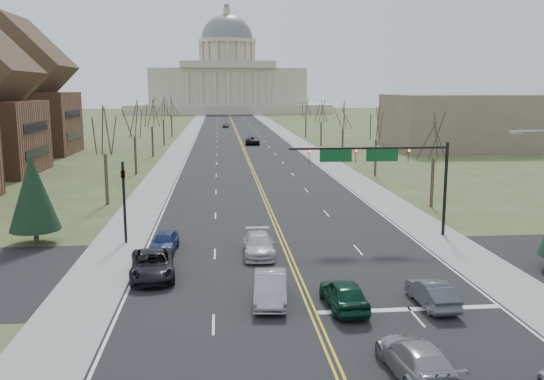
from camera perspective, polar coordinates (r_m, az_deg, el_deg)
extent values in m
plane|color=#414D26|center=(30.65, 3.78, -11.36)|extent=(600.00, 600.00, 0.00)
cube|color=black|center=(138.69, -3.39, 5.42)|extent=(20.00, 380.00, 0.01)
cube|color=black|center=(36.23, 2.28, -7.91)|extent=(120.00, 14.00, 0.01)
cube|color=gray|center=(138.81, -8.37, 5.34)|extent=(4.00, 380.00, 0.03)
cube|color=gray|center=(139.60, 1.56, 5.47)|extent=(4.00, 380.00, 0.03)
cube|color=gold|center=(138.69, -3.39, 5.42)|extent=(0.42, 380.00, 0.01)
cube|color=silver|center=(138.71, -7.46, 5.36)|extent=(0.15, 380.00, 0.01)
cube|color=silver|center=(139.36, 0.66, 5.46)|extent=(0.15, 380.00, 0.01)
cube|color=silver|center=(30.89, 13.47, -11.42)|extent=(9.50, 0.50, 0.01)
cube|color=beige|center=(278.35, -4.39, 8.14)|extent=(90.00, 60.00, 4.00)
cube|color=beige|center=(278.20, -4.41, 10.20)|extent=(70.00, 40.00, 16.00)
cube|color=beige|center=(257.91, -4.37, 12.32)|extent=(42.00, 3.00, 3.00)
cylinder|color=beige|center=(278.59, -4.45, 13.08)|extent=(24.00, 24.00, 12.00)
cylinder|color=beige|center=(279.04, -4.47, 14.47)|extent=(27.00, 27.00, 1.60)
ellipsoid|color=slate|center=(279.10, -4.47, 14.63)|extent=(24.00, 24.00, 22.80)
cylinder|color=beige|center=(280.43, -4.51, 17.26)|extent=(3.20, 3.20, 3.00)
sphere|color=slate|center=(280.73, -4.52, 17.73)|extent=(2.40, 2.40, 2.40)
cylinder|color=black|center=(45.67, 16.78, 0.07)|extent=(0.24, 0.24, 7.20)
cylinder|color=black|center=(43.34, 9.60, 4.12)|extent=(12.00, 0.18, 0.18)
imported|color=black|center=(44.26, 13.34, 3.39)|extent=(0.35, 0.40, 1.10)
sphere|color=#FF0C0C|center=(44.08, 13.42, 3.82)|extent=(0.18, 0.18, 0.18)
imported|color=black|center=(43.15, 8.29, 3.39)|extent=(0.35, 0.40, 1.10)
sphere|color=#FF0C0C|center=(42.97, 8.35, 3.83)|extent=(0.18, 0.18, 0.18)
imported|color=black|center=(42.47, 3.69, 3.37)|extent=(0.35, 0.40, 1.10)
sphere|color=#FF0C0C|center=(42.28, 3.73, 3.82)|extent=(0.18, 0.18, 0.18)
cube|color=#0C4C1E|center=(43.66, 10.85, 3.39)|extent=(2.40, 0.12, 0.90)
cube|color=#0C4C1E|center=(42.82, 6.34, 3.39)|extent=(2.40, 0.12, 0.90)
cylinder|color=black|center=(43.01, -14.43, -1.23)|extent=(0.20, 0.20, 6.00)
imported|color=black|center=(42.65, -14.56, 1.67)|extent=(0.32, 0.36, 0.99)
cylinder|color=gray|center=(32.66, 24.98, 5.30)|extent=(2.40, 0.14, 0.14)
cube|color=gray|center=(32.03, 22.95, 5.28)|extent=(0.60, 0.25, 0.15)
cylinder|color=#3B2D23|center=(56.59, 15.58, 0.70)|extent=(0.32, 0.32, 4.68)
cylinder|color=#3B2D23|center=(57.87, -16.09, 1.01)|extent=(0.32, 0.32, 4.95)
cylinder|color=#3B2D23|center=(75.43, 10.22, 3.17)|extent=(0.32, 0.32, 4.68)
cylinder|color=#3B2D23|center=(77.43, -13.37, 3.33)|extent=(0.32, 0.32, 4.95)
cylinder|color=#3B2D23|center=(94.74, 7.00, 4.63)|extent=(0.32, 0.32, 4.68)
cylinder|color=#3B2D23|center=(97.17, -11.75, 4.71)|extent=(0.32, 0.32, 4.95)
cylinder|color=#3B2D23|center=(114.29, 4.88, 5.58)|extent=(0.32, 0.32, 4.68)
cylinder|color=#3B2D23|center=(117.00, -10.67, 5.62)|extent=(0.32, 0.32, 4.95)
cylinder|color=#3B2D23|center=(133.97, 3.37, 6.25)|extent=(0.32, 0.32, 4.68)
cylinder|color=#3B2D23|center=(136.87, -9.91, 6.26)|extent=(0.32, 0.32, 4.95)
cylinder|color=#3B2D23|center=(45.51, -22.32, -4.28)|extent=(0.36, 0.36, 1.00)
cone|color=black|center=(44.86, -22.59, -0.26)|extent=(3.64, 3.64, 5.50)
cube|color=black|center=(82.14, -22.18, 3.49)|extent=(0.10, 9.80, 1.20)
cube|color=black|center=(81.87, -22.34, 5.80)|extent=(0.10, 9.80, 1.20)
cube|color=brown|center=(107.65, -23.50, 6.07)|extent=(17.00, 14.00, 10.50)
cube|color=#402E20|center=(107.54, -23.86, 11.12)|extent=(17.00, 14.28, 17.00)
cube|color=black|center=(105.45, -18.99, 5.15)|extent=(0.10, 9.80, 1.20)
cube|color=black|center=(105.23, -19.10, 7.14)|extent=(0.10, 9.80, 1.20)
cube|color=#685C4A|center=(113.48, 17.98, 6.45)|extent=(25.00, 20.00, 10.00)
imported|color=#0B3220|center=(30.20, 7.14, -10.16)|extent=(2.05, 4.60, 1.54)
imported|color=#4A4E52|center=(31.45, 15.56, -9.79)|extent=(1.65, 4.23, 1.37)
imported|color=gray|center=(24.15, 14.11, -15.88)|extent=(2.38, 5.12, 1.45)
imported|color=#919398|center=(30.78, -0.17, -9.65)|extent=(2.09, 4.91, 1.57)
imported|color=black|center=(35.40, -11.77, -7.25)|extent=(3.11, 5.76, 1.54)
imported|color=#B7B7B7|center=(39.09, -1.32, -5.44)|extent=(2.15, 5.06, 1.46)
imported|color=navy|center=(40.65, -10.59, -5.03)|extent=(1.95, 4.25, 1.41)
imported|color=black|center=(116.09, -1.96, 4.94)|extent=(2.93, 6.02, 1.65)
imported|color=#575A60|center=(167.14, -4.61, 6.42)|extent=(2.08, 4.09, 1.33)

